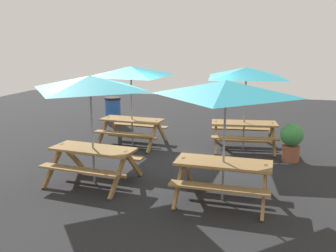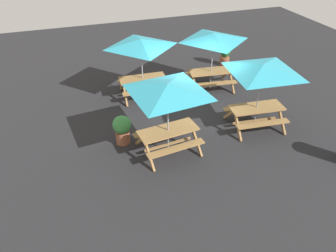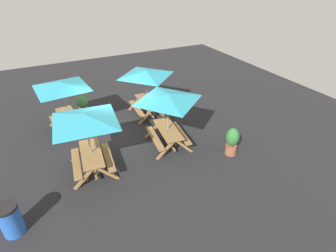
{
  "view_description": "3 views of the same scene",
  "coord_description": "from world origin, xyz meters",
  "px_view_note": "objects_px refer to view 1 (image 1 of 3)",
  "views": [
    {
      "loc": [
        1.97,
        -8.7,
        2.98
      ],
      "look_at": [
        -0.25,
        0.21,
        0.9
      ],
      "focal_mm": 40.0,
      "sensor_mm": 36.0,
      "label": 1
    },
    {
      "loc": [
        4.15,
        9.34,
        6.31
      ],
      "look_at": [
        1.57,
        1.76,
        0.9
      ],
      "focal_mm": 35.0,
      "sensor_mm": 36.0,
      "label": 2
    },
    {
      "loc": [
        -9.39,
        2.3,
        6.28
      ],
      "look_at": [
        -1.44,
        -1.65,
        0.9
      ],
      "focal_mm": 28.0,
      "sensor_mm": 36.0,
      "label": 3
    }
  ],
  "objects_px": {
    "picnic_table_2": "(246,79)",
    "potted_plant_1": "(291,140)",
    "picnic_table_1": "(90,91)",
    "picnic_table_0": "(226,97)",
    "picnic_table_3": "(131,77)",
    "trash_bin_blue": "(113,110)"
  },
  "relations": [
    {
      "from": "picnic_table_1",
      "to": "trash_bin_blue",
      "type": "xyz_separation_m",
      "value": [
        -1.86,
        5.65,
        -1.49
      ]
    },
    {
      "from": "picnic_table_1",
      "to": "picnic_table_2",
      "type": "relative_size",
      "value": 0.83
    },
    {
      "from": "picnic_table_1",
      "to": "trash_bin_blue",
      "type": "distance_m",
      "value": 6.14
    },
    {
      "from": "picnic_table_2",
      "to": "potted_plant_1",
      "type": "xyz_separation_m",
      "value": [
        1.23,
        -0.83,
        -1.45
      ]
    },
    {
      "from": "picnic_table_2",
      "to": "trash_bin_blue",
      "type": "bearing_deg",
      "value": 148.65
    },
    {
      "from": "picnic_table_0",
      "to": "picnic_table_1",
      "type": "relative_size",
      "value": 1.0
    },
    {
      "from": "picnic_table_1",
      "to": "trash_bin_blue",
      "type": "relative_size",
      "value": 2.38
    },
    {
      "from": "picnic_table_0",
      "to": "trash_bin_blue",
      "type": "bearing_deg",
      "value": 130.48
    },
    {
      "from": "picnic_table_1",
      "to": "picnic_table_3",
      "type": "xyz_separation_m",
      "value": [
        -0.21,
        3.1,
        0.0
      ]
    },
    {
      "from": "picnic_table_3",
      "to": "trash_bin_blue",
      "type": "relative_size",
      "value": 2.87
    },
    {
      "from": "picnic_table_2",
      "to": "picnic_table_3",
      "type": "relative_size",
      "value": 1.0
    },
    {
      "from": "picnic_table_2",
      "to": "potted_plant_1",
      "type": "distance_m",
      "value": 2.07
    },
    {
      "from": "picnic_table_2",
      "to": "potted_plant_1",
      "type": "height_order",
      "value": "picnic_table_2"
    },
    {
      "from": "potted_plant_1",
      "to": "trash_bin_blue",
      "type": "bearing_deg",
      "value": 153.16
    },
    {
      "from": "picnic_table_2",
      "to": "trash_bin_blue",
      "type": "height_order",
      "value": "picnic_table_2"
    },
    {
      "from": "potted_plant_1",
      "to": "picnic_table_1",
      "type": "bearing_deg",
      "value": -148.69
    },
    {
      "from": "picnic_table_1",
      "to": "picnic_table_2",
      "type": "xyz_separation_m",
      "value": [
        3.0,
        3.41,
        0.0
      ]
    },
    {
      "from": "picnic_table_1",
      "to": "potted_plant_1",
      "type": "height_order",
      "value": "picnic_table_1"
    },
    {
      "from": "picnic_table_0",
      "to": "picnic_table_1",
      "type": "xyz_separation_m",
      "value": [
        -2.8,
        0.27,
        0.0
      ]
    },
    {
      "from": "picnic_table_0",
      "to": "potted_plant_1",
      "type": "relative_size",
      "value": 2.41
    },
    {
      "from": "picnic_table_1",
      "to": "picnic_table_0",
      "type": "bearing_deg",
      "value": 1.13
    },
    {
      "from": "picnic_table_1",
      "to": "picnic_table_3",
      "type": "distance_m",
      "value": 3.1
    }
  ]
}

